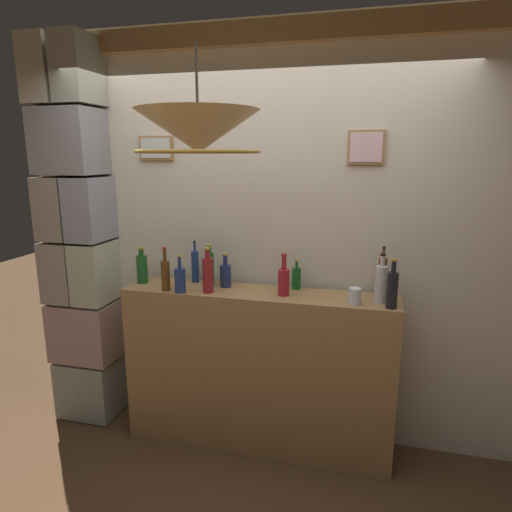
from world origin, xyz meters
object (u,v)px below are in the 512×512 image
at_px(liquor_bottle_vodka, 195,266).
at_px(liquor_bottle_brandy, 296,278).
at_px(liquor_bottle_amaro, 208,274).
at_px(liquor_bottle_whiskey, 392,289).
at_px(liquor_bottle_rye, 381,283).
at_px(liquor_bottle_bourbon, 226,275).
at_px(liquor_bottle_mezcal, 210,268).
at_px(liquor_bottle_sherry, 142,268).
at_px(liquor_bottle_port, 180,279).
at_px(pendant_lamp, 198,133).
at_px(liquor_bottle_scotch, 166,274).
at_px(liquor_bottle_vermouth, 284,280).
at_px(liquor_bottle_gin, 382,277).
at_px(glass_tumbler_rocks, 355,296).

distance_m(liquor_bottle_vodka, liquor_bottle_brandy, 0.71).
relative_size(liquor_bottle_amaro, liquor_bottle_whiskey, 1.01).
bearing_deg(liquor_bottle_rye, liquor_bottle_whiskey, -57.97).
xyz_separation_m(liquor_bottle_rye, liquor_bottle_bourbon, (-1.00, 0.08, -0.03)).
xyz_separation_m(liquor_bottle_amaro, liquor_bottle_mezcal, (-0.04, 0.15, -0.00)).
xyz_separation_m(liquor_bottle_amaro, liquor_bottle_sherry, (-0.52, 0.10, -0.02)).
height_order(liquor_bottle_whiskey, liquor_bottle_port, liquor_bottle_whiskey).
bearing_deg(liquor_bottle_whiskey, liquor_bottle_rye, 122.03).
bearing_deg(pendant_lamp, liquor_bottle_mezcal, 108.11).
xyz_separation_m(liquor_bottle_amaro, liquor_bottle_vodka, (-0.17, 0.21, -0.01)).
xyz_separation_m(liquor_bottle_brandy, pendant_lamp, (-0.30, -0.92, 0.88)).
height_order(liquor_bottle_bourbon, pendant_lamp, pendant_lamp).
xyz_separation_m(liquor_bottle_mezcal, liquor_bottle_port, (-0.13, -0.19, -0.03)).
relative_size(liquor_bottle_brandy, liquor_bottle_port, 0.80).
distance_m(liquor_bottle_scotch, liquor_bottle_vermouth, 0.77).
bearing_deg(liquor_bottle_vermouth, liquor_bottle_scotch, -173.78).
relative_size(liquor_bottle_vodka, liquor_bottle_whiskey, 1.00).
relative_size(liquor_bottle_amaro, liquor_bottle_rye, 0.99).
bearing_deg(liquor_bottle_sherry, liquor_bottle_gin, 3.09).
xyz_separation_m(liquor_bottle_rye, liquor_bottle_sherry, (-1.59, 0.02, -0.01)).
relative_size(liquor_bottle_scotch, liquor_bottle_bourbon, 1.25).
xyz_separation_m(liquor_bottle_vodka, liquor_bottle_bourbon, (0.24, -0.06, -0.03)).
xyz_separation_m(liquor_bottle_scotch, liquor_bottle_port, (0.11, -0.02, -0.02)).
bearing_deg(liquor_bottle_mezcal, liquor_bottle_vermouth, -9.52).
height_order(liquor_bottle_whiskey, liquor_bottle_vermouth, liquor_bottle_whiskey).
distance_m(liquor_bottle_vodka, liquor_bottle_bourbon, 0.25).
xyz_separation_m(liquor_bottle_brandy, liquor_bottle_gin, (0.54, -0.03, 0.05)).
height_order(liquor_bottle_scotch, liquor_bottle_bourbon, liquor_bottle_scotch).
relative_size(liquor_bottle_amaro, liquor_bottle_vermouth, 1.10).
bearing_deg(liquor_bottle_amaro, liquor_bottle_brandy, 21.59).
relative_size(liquor_bottle_whiskey, pendant_lamp, 0.53).
xyz_separation_m(liquor_bottle_vodka, glass_tumbler_rocks, (1.09, -0.21, -0.06)).
xyz_separation_m(liquor_bottle_scotch, glass_tumbler_rocks, (1.21, 0.02, -0.06)).
bearing_deg(liquor_bottle_scotch, liquor_bottle_gin, 8.65).
xyz_separation_m(liquor_bottle_gin, pendant_lamp, (-0.84, -0.89, 0.83)).
height_order(liquor_bottle_scotch, liquor_bottle_vermouth, liquor_bottle_scotch).
xyz_separation_m(liquor_bottle_brandy, liquor_bottle_vermouth, (-0.06, -0.15, 0.02)).
height_order(liquor_bottle_sherry, pendant_lamp, pendant_lamp).
bearing_deg(liquor_bottle_rye, liquor_bottle_scotch, -175.92).
bearing_deg(liquor_bottle_bourbon, glass_tumbler_rocks, -10.24).
xyz_separation_m(liquor_bottle_whiskey, liquor_bottle_bourbon, (-1.06, 0.17, -0.03)).
bearing_deg(liquor_bottle_brandy, liquor_bottle_bourbon, -172.27).
relative_size(liquor_bottle_vodka, liquor_bottle_bourbon, 1.27).
height_order(liquor_bottle_vodka, liquor_bottle_gin, liquor_bottle_gin).
xyz_separation_m(liquor_bottle_scotch, liquor_bottle_amaro, (0.28, 0.02, 0.01)).
bearing_deg(liquor_bottle_amaro, liquor_bottle_whiskey, -1.11).
distance_m(liquor_bottle_rye, liquor_bottle_bourbon, 1.01).
height_order(liquor_bottle_mezcal, glass_tumbler_rocks, liquor_bottle_mezcal).
xyz_separation_m(liquor_bottle_vodka, liquor_bottle_mezcal, (0.13, -0.06, 0.01)).
bearing_deg(glass_tumbler_rocks, liquor_bottle_scotch, -179.13).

